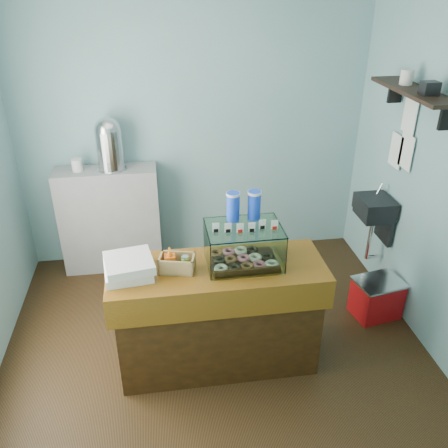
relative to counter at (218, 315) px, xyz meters
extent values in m
plane|color=black|center=(0.00, 0.25, -0.46)|extent=(3.50, 3.50, 0.00)
cube|color=#71A4A4|center=(0.00, 1.75, 0.94)|extent=(3.50, 0.04, 2.80)
cube|color=#71A4A4|center=(0.00, -1.25, 0.94)|extent=(3.50, 0.04, 2.80)
cube|color=#71A4A4|center=(1.75, 0.25, 0.94)|extent=(0.04, 3.00, 2.80)
cube|color=black|center=(1.58, 0.80, 0.44)|extent=(0.30, 0.35, 0.15)
cube|color=black|center=(1.71, 0.80, 0.24)|extent=(0.04, 0.30, 0.35)
cylinder|color=silver|center=(1.65, 0.90, 0.56)|extent=(0.02, 0.02, 0.12)
cylinder|color=silver|center=(1.58, 0.80, 0.09)|extent=(0.04, 0.04, 0.45)
cube|color=black|center=(1.60, 0.55, 1.54)|extent=(0.25, 1.00, 0.03)
cube|color=black|center=(1.67, 0.15, 1.44)|extent=(0.12, 0.03, 0.18)
cube|color=black|center=(1.67, 0.95, 1.44)|extent=(0.12, 0.03, 0.18)
cube|color=white|center=(1.73, 0.70, 0.99)|extent=(0.01, 0.21, 0.30)
cube|color=white|center=(1.73, 0.87, 0.94)|extent=(0.01, 0.21, 0.30)
cube|color=white|center=(1.73, 0.75, 1.29)|extent=(0.01, 0.21, 0.30)
cube|color=#46250D|center=(0.00, 0.00, -0.04)|extent=(1.50, 0.56, 0.84)
cube|color=#50260A|center=(0.00, 0.00, 0.41)|extent=(1.60, 0.60, 0.06)
cube|color=#50260A|center=(0.00, -0.28, 0.29)|extent=(1.60, 0.04, 0.18)
cube|color=gray|center=(-0.90, 1.57, 0.09)|extent=(1.00, 0.32, 1.10)
cube|color=black|center=(0.20, 0.03, 0.45)|extent=(0.48, 0.35, 0.02)
torus|color=beige|center=(0.02, -0.08, 0.48)|extent=(0.10, 0.10, 0.03)
torus|color=black|center=(0.11, -0.08, 0.48)|extent=(0.10, 0.10, 0.03)
torus|color=brown|center=(0.20, -0.08, 0.48)|extent=(0.10, 0.10, 0.03)
torus|color=#CF6180|center=(0.29, -0.08, 0.48)|extent=(0.10, 0.10, 0.03)
torus|color=beige|center=(0.38, -0.08, 0.48)|extent=(0.10, 0.10, 0.03)
torus|color=black|center=(0.02, 0.03, 0.48)|extent=(0.10, 0.10, 0.03)
torus|color=brown|center=(0.11, 0.03, 0.48)|extent=(0.10, 0.10, 0.03)
torus|color=#CF6180|center=(0.20, 0.03, 0.48)|extent=(0.10, 0.10, 0.03)
torus|color=beige|center=(0.29, 0.03, 0.48)|extent=(0.10, 0.10, 0.03)
torus|color=black|center=(0.38, 0.03, 0.48)|extent=(0.10, 0.10, 0.03)
torus|color=brown|center=(0.02, 0.14, 0.48)|extent=(0.10, 0.10, 0.03)
torus|color=#CF6180|center=(0.11, 0.14, 0.48)|extent=(0.10, 0.10, 0.03)
torus|color=beige|center=(0.20, 0.14, 0.48)|extent=(0.10, 0.10, 0.03)
torus|color=black|center=(0.29, 0.15, 0.48)|extent=(0.10, 0.10, 0.03)
cube|color=white|center=(0.20, -0.16, 0.59)|extent=(0.54, 0.01, 0.29)
cube|color=white|center=(0.20, 0.23, 0.59)|extent=(0.54, 0.01, 0.29)
cube|color=white|center=(-0.07, 0.03, 0.59)|extent=(0.01, 0.39, 0.29)
cube|color=white|center=(0.47, 0.04, 0.59)|extent=(0.01, 0.39, 0.29)
cube|color=white|center=(0.20, 0.03, 0.74)|extent=(0.55, 0.41, 0.01)
cube|color=white|center=(-0.01, -0.02, 0.77)|extent=(0.05, 0.00, 0.07)
cube|color=black|center=(-0.01, -0.02, 0.75)|extent=(0.03, 0.02, 0.02)
cube|color=white|center=(0.07, -0.02, 0.77)|extent=(0.05, 0.00, 0.07)
cube|color=black|center=(0.07, -0.02, 0.75)|extent=(0.03, 0.02, 0.02)
cube|color=white|center=(0.16, -0.02, 0.77)|extent=(0.05, 0.00, 0.07)
cube|color=red|center=(0.16, -0.02, 0.75)|extent=(0.03, 0.02, 0.02)
cube|color=white|center=(0.24, -0.02, 0.77)|extent=(0.05, 0.00, 0.07)
cube|color=black|center=(0.24, -0.02, 0.75)|extent=(0.03, 0.02, 0.02)
cube|color=white|center=(0.32, -0.02, 0.77)|extent=(0.05, 0.00, 0.07)
cube|color=black|center=(0.32, -0.02, 0.75)|extent=(0.03, 0.02, 0.02)
cube|color=white|center=(0.41, -0.01, 0.77)|extent=(0.05, 0.00, 0.07)
cube|color=red|center=(0.41, -0.01, 0.75)|extent=(0.03, 0.02, 0.02)
cylinder|color=blue|center=(0.14, 0.16, 0.85)|extent=(0.09, 0.09, 0.22)
cylinder|color=silver|center=(0.14, 0.16, 0.95)|extent=(0.10, 0.10, 0.02)
cylinder|color=blue|center=(0.29, 0.16, 0.85)|extent=(0.09, 0.09, 0.22)
cylinder|color=silver|center=(0.29, 0.16, 0.95)|extent=(0.10, 0.10, 0.02)
cube|color=tan|center=(-0.29, 0.00, 0.45)|extent=(0.28, 0.20, 0.01)
cube|color=tan|center=(-0.31, -0.06, 0.50)|extent=(0.25, 0.07, 0.12)
cube|color=tan|center=(-0.28, 0.07, 0.50)|extent=(0.25, 0.07, 0.12)
cube|color=tan|center=(-0.41, 0.03, 0.50)|extent=(0.05, 0.15, 0.12)
cube|color=tan|center=(-0.18, -0.03, 0.50)|extent=(0.05, 0.15, 0.12)
imported|color=orange|center=(-0.34, 0.01, 0.54)|extent=(0.09, 0.09, 0.17)
cylinder|color=#4B8825|center=(-0.23, -0.01, 0.50)|extent=(0.06, 0.06, 0.10)
cylinder|color=silver|center=(-0.23, -0.01, 0.56)|extent=(0.05, 0.05, 0.01)
cube|color=silver|center=(-0.64, 0.01, 0.47)|extent=(0.36, 0.36, 0.07)
cube|color=silver|center=(-0.63, 0.00, 0.54)|extent=(0.38, 0.38, 0.07)
cylinder|color=silver|center=(-0.82, 1.57, 0.65)|extent=(0.28, 0.28, 0.01)
cylinder|color=silver|center=(-0.82, 1.57, 0.84)|extent=(0.25, 0.25, 0.38)
sphere|color=silver|center=(-0.82, 1.57, 1.03)|extent=(0.25, 0.25, 0.25)
cube|color=red|center=(1.51, 0.36, -0.28)|extent=(0.44, 0.36, 0.35)
cube|color=silver|center=(1.51, 0.36, -0.10)|extent=(0.47, 0.39, 0.02)
camera|label=1|loc=(-0.38, -2.88, 2.36)|focal=38.00mm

